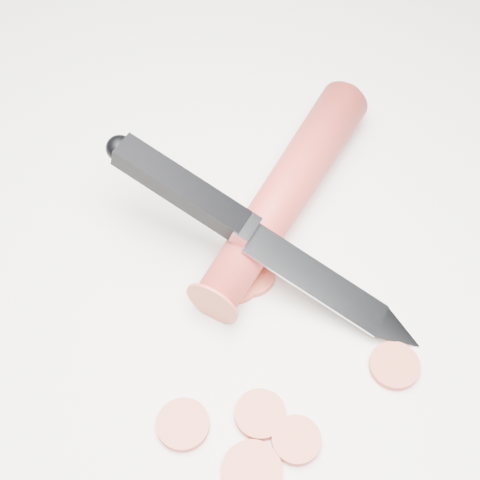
# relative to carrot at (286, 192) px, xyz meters

# --- Properties ---
(ground) EXTENTS (2.40, 2.40, 0.00)m
(ground) POSITION_rel_carrot_xyz_m (0.02, -0.07, -0.02)
(ground) COLOR white
(ground) RESTS_ON ground
(carrot) EXTENTS (0.08, 0.22, 0.03)m
(carrot) POSITION_rel_carrot_xyz_m (0.00, 0.00, 0.00)
(carrot) COLOR red
(carrot) RESTS_ON ground
(carrot_slice_0) EXTENTS (0.03, 0.03, 0.01)m
(carrot_slice_0) POSITION_rel_carrot_xyz_m (-0.02, -0.18, -0.02)
(carrot_slice_0) COLOR #C94D33
(carrot_slice_0) RESTS_ON ground
(carrot_slice_1) EXTENTS (0.03, 0.03, 0.01)m
(carrot_slice_1) POSITION_rel_carrot_xyz_m (0.03, -0.16, -0.02)
(carrot_slice_1) COLOR #C94D33
(carrot_slice_1) RESTS_ON ground
(carrot_slice_2) EXTENTS (0.04, 0.04, 0.01)m
(carrot_slice_2) POSITION_rel_carrot_xyz_m (-0.02, -0.07, -0.02)
(carrot_slice_2) COLOR #C94D33
(carrot_slice_2) RESTS_ON ground
(carrot_slice_3) EXTENTS (0.03, 0.03, 0.01)m
(carrot_slice_3) POSITION_rel_carrot_xyz_m (0.05, -0.17, -0.02)
(carrot_slice_3) COLOR #C94D33
(carrot_slice_3) RESTS_ON ground
(carrot_slice_4) EXTENTS (0.03, 0.03, 0.01)m
(carrot_slice_4) POSITION_rel_carrot_xyz_m (0.10, -0.11, -0.02)
(carrot_slice_4) COLOR #C94D33
(carrot_slice_4) RESTS_ON ground
(carrot_slice_5) EXTENTS (0.04, 0.04, 0.01)m
(carrot_slice_5) POSITION_rel_carrot_xyz_m (-0.01, -0.07, -0.02)
(carrot_slice_5) COLOR #C94D33
(carrot_slice_5) RESTS_ON ground
(carrot_slice_6) EXTENTS (0.04, 0.04, 0.01)m
(carrot_slice_6) POSITION_rel_carrot_xyz_m (0.03, -0.20, -0.02)
(carrot_slice_6) COLOR #C94D33
(carrot_slice_6) RESTS_ON ground
(kitchen_knife) EXTENTS (0.25, 0.08, 0.08)m
(kitchen_knife) POSITION_rel_carrot_xyz_m (-0.00, -0.06, 0.02)
(kitchen_knife) COLOR #BBBDC2
(kitchen_knife) RESTS_ON ground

